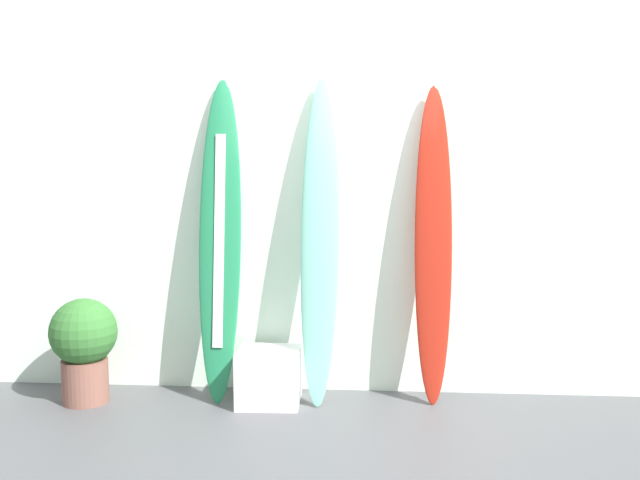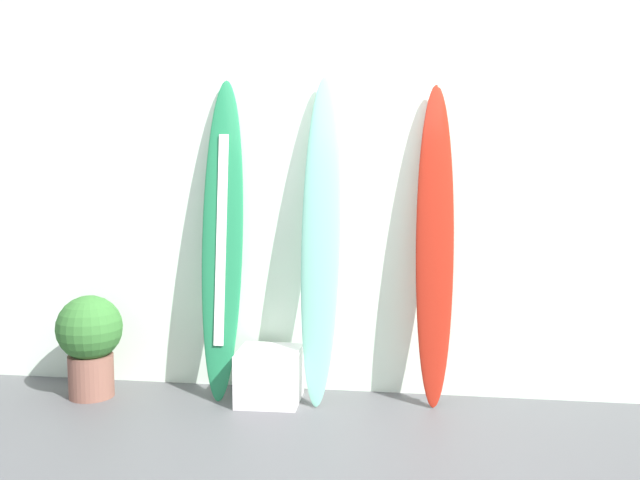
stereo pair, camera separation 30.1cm
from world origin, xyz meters
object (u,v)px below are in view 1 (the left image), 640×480
object	(u,v)px
surfboard_crimson	(433,248)
potted_plant	(84,343)
display_block_left	(269,377)
surfboard_seafoam	(320,241)
surfboard_emerald	(220,243)

from	to	relation	value
surfboard_crimson	potted_plant	bearing A→B (deg)	-175.00
display_block_left	potted_plant	world-z (taller)	potted_plant
surfboard_seafoam	surfboard_crimson	distance (m)	0.72
surfboard_emerald	surfboard_crimson	bearing A→B (deg)	1.30
display_block_left	surfboard_seafoam	bearing A→B (deg)	11.89
surfboard_seafoam	surfboard_crimson	bearing A→B (deg)	3.78
surfboard_crimson	display_block_left	world-z (taller)	surfboard_crimson
surfboard_emerald	display_block_left	bearing A→B (deg)	-14.65
potted_plant	display_block_left	bearing A→B (deg)	3.82
surfboard_seafoam	potted_plant	xyz separation A→B (m)	(-1.50, -0.15, -0.65)
surfboard_emerald	surfboard_seafoam	xyz separation A→B (m)	(0.64, -0.02, 0.02)
surfboard_emerald	display_block_left	world-z (taller)	surfboard_emerald
surfboard_seafoam	potted_plant	distance (m)	1.64
surfboard_emerald	potted_plant	size ratio (longest dim) A/B	3.07
surfboard_seafoam	potted_plant	world-z (taller)	surfboard_seafoam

